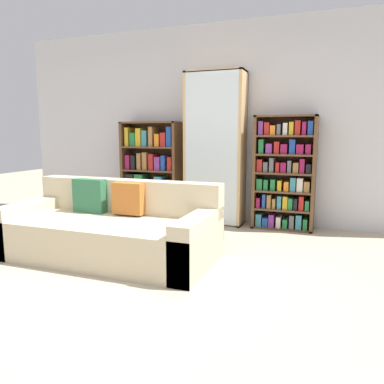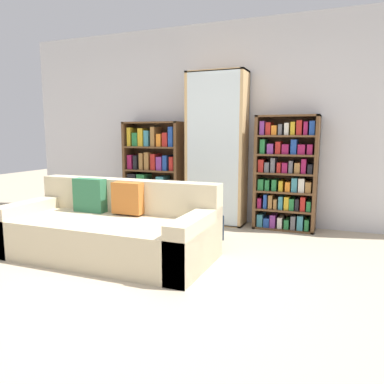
{
  "view_description": "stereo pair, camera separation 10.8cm",
  "coord_description": "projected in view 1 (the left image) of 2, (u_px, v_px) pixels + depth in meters",
  "views": [
    {
      "loc": [
        1.49,
        -2.53,
        1.23
      ],
      "look_at": [
        0.01,
        1.43,
        0.56
      ],
      "focal_mm": 35.0,
      "sensor_mm": 36.0,
      "label": 1
    },
    {
      "loc": [
        1.59,
        -2.5,
        1.23
      ],
      "look_at": [
        0.01,
        1.43,
        0.56
      ],
      "focal_mm": 35.0,
      "sensor_mm": 36.0,
      "label": 2
    }
  ],
  "objects": [
    {
      "name": "couch",
      "position": [
        111.0,
        231.0,
        3.76
      ],
      "size": [
        2.1,
        0.98,
        0.75
      ],
      "color": "beige",
      "rests_on": "ground"
    },
    {
      "name": "bookshelf_right",
      "position": [
        284.0,
        174.0,
        4.79
      ],
      "size": [
        0.77,
        0.32,
        1.45
      ],
      "color": "brown",
      "rests_on": "ground"
    },
    {
      "name": "display_cabinet",
      "position": [
        215.0,
        149.0,
        5.04
      ],
      "size": [
        0.79,
        0.36,
        2.03
      ],
      "color": "tan",
      "rests_on": "ground"
    },
    {
      "name": "wall_back",
      "position": [
        219.0,
        124.0,
        5.2
      ],
      "size": [
        6.25,
        0.06,
        2.7
      ],
      "color": "silver",
      "rests_on": "ground"
    },
    {
      "name": "wine_bottle",
      "position": [
        221.0,
        227.0,
        4.34
      ],
      "size": [
        0.07,
        0.07,
        0.37
      ],
      "color": "#192333",
      "rests_on": "ground"
    },
    {
      "name": "bookshelf_left",
      "position": [
        151.0,
        172.0,
        5.45
      ],
      "size": [
        0.87,
        0.32,
        1.39
      ],
      "color": "brown",
      "rests_on": "ground"
    },
    {
      "name": "ground_plane",
      "position": [
        130.0,
        285.0,
        3.05
      ],
      "size": [
        16.0,
        16.0,
        0.0
      ],
      "primitive_type": "plane",
      "color": "tan"
    }
  ]
}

